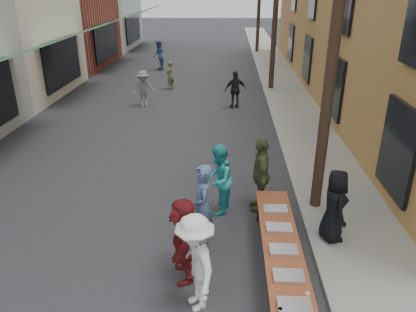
# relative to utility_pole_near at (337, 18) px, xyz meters

# --- Properties ---
(ground) EXTENTS (120.00, 120.00, 0.00)m
(ground) POSITION_rel_utility_pole_near_xyz_m (-4.30, -3.00, -4.50)
(ground) COLOR #28282B
(ground) RESTS_ON ground
(sidewalk) EXTENTS (2.20, 60.00, 0.10)m
(sidewalk) POSITION_rel_utility_pole_near_xyz_m (0.70, 12.00, -4.45)
(sidewalk) COLOR gray
(sidewalk) RESTS_ON ground
(utility_pole_near) EXTENTS (0.26, 0.26, 9.00)m
(utility_pole_near) POSITION_rel_utility_pole_near_xyz_m (0.00, 0.00, 0.00)
(utility_pole_near) COLOR #2D2116
(utility_pole_near) RESTS_ON ground
(serving_table) EXTENTS (0.70, 4.00, 0.75)m
(serving_table) POSITION_rel_utility_pole_near_xyz_m (-1.17, -2.57, -3.79)
(serving_table) COLOR maroon
(serving_table) RESTS_ON ground
(catering_tray_sausage) EXTENTS (0.50, 0.33, 0.08)m
(catering_tray_sausage) POSITION_rel_utility_pole_near_xyz_m (-1.17, -4.22, -3.71)
(catering_tray_sausage) COLOR maroon
(catering_tray_sausage) RESTS_ON serving_table
(catering_tray_foil_b) EXTENTS (0.50, 0.33, 0.08)m
(catering_tray_foil_b) POSITION_rel_utility_pole_near_xyz_m (-1.17, -3.57, -3.71)
(catering_tray_foil_b) COLOR #B2B2B7
(catering_tray_foil_b) RESTS_ON serving_table
(catering_tray_buns) EXTENTS (0.50, 0.33, 0.08)m
(catering_tray_buns) POSITION_rel_utility_pole_near_xyz_m (-1.17, -2.87, -3.71)
(catering_tray_buns) COLOR tan
(catering_tray_buns) RESTS_ON serving_table
(catering_tray_foil_d) EXTENTS (0.50, 0.33, 0.08)m
(catering_tray_foil_d) POSITION_rel_utility_pole_near_xyz_m (-1.17, -2.17, -3.71)
(catering_tray_foil_d) COLOR #B2B2B7
(catering_tray_foil_d) RESTS_ON serving_table
(catering_tray_buns_end) EXTENTS (0.50, 0.33, 0.08)m
(catering_tray_buns_end) POSITION_rel_utility_pole_near_xyz_m (-1.17, -1.47, -3.71)
(catering_tray_buns_end) COLOR tan
(catering_tray_buns_end) RESTS_ON serving_table
(condiment_jar_c) EXTENTS (0.07, 0.07, 0.08)m
(condiment_jar_c) POSITION_rel_utility_pole_near_xyz_m (-1.39, -4.32, -3.71)
(condiment_jar_c) COLOR #A57F26
(condiment_jar_c) RESTS_ON serving_table
(guest_front_b) EXTENTS (0.55, 0.74, 1.85)m
(guest_front_b) POSITION_rel_utility_pole_near_xyz_m (-2.70, -1.64, -3.58)
(guest_front_b) COLOR #49628D
(guest_front_b) RESTS_ON ground
(guest_front_c) EXTENTS (0.81, 0.96, 1.74)m
(guest_front_c) POSITION_rel_utility_pole_near_xyz_m (-2.40, -0.29, -3.63)
(guest_front_c) COLOR #2BB2B1
(guest_front_c) RESTS_ON ground
(guest_front_d) EXTENTS (1.07, 1.33, 1.80)m
(guest_front_d) POSITION_rel_utility_pole_near_xyz_m (-2.70, -3.45, -3.60)
(guest_front_d) COLOR white
(guest_front_d) RESTS_ON ground
(guest_front_e) EXTENTS (0.50, 1.11, 1.87)m
(guest_front_e) POSITION_rel_utility_pole_near_xyz_m (-1.39, -0.08, -3.57)
(guest_front_e) COLOR #4E5833
(guest_front_e) RESTS_ON ground
(guest_queue_back) EXTENTS (0.75, 1.61, 1.67)m
(guest_queue_back) POSITION_rel_utility_pole_near_xyz_m (-2.98, -2.69, -3.67)
(guest_queue_back) COLOR maroon
(guest_queue_back) RESTS_ON ground
(server) EXTENTS (0.62, 0.85, 1.60)m
(server) POSITION_rel_utility_pole_near_xyz_m (0.05, -1.43, -3.60)
(server) COLOR black
(server) RESTS_ON sidewalk
(passerby_left) EXTENTS (1.20, 0.99, 1.61)m
(passerby_left) POSITION_rel_utility_pole_near_xyz_m (-5.97, 8.66, -3.70)
(passerby_left) COLOR slate
(passerby_left) RESTS_ON ground
(passerby_mid) EXTENTS (1.04, 0.67, 1.64)m
(passerby_mid) POSITION_rel_utility_pole_near_xyz_m (-1.89, 8.63, -3.68)
(passerby_mid) COLOR black
(passerby_mid) RESTS_ON ground
(passerby_right) EXTENTS (0.51, 0.62, 1.46)m
(passerby_right) POSITION_rel_utility_pole_near_xyz_m (-5.23, 11.84, -3.77)
(passerby_right) COLOR #5F673C
(passerby_right) RESTS_ON ground
(passerby_far) EXTENTS (0.91, 1.05, 1.85)m
(passerby_far) POSITION_rel_utility_pole_near_xyz_m (-6.59, 16.72, -3.57)
(passerby_far) COLOR #4D6495
(passerby_far) RESTS_ON ground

